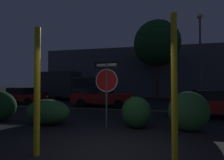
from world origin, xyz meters
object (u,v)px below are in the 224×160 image
(stop_sign, at_px, (107,81))
(tree_1, at_px, (157,43))
(passing_car_3, at_px, (218,104))
(hedge_bush_1, at_px, (48,112))
(hedge_bush_2, at_px, (136,112))
(passing_car_2, at_px, (102,97))
(yellow_pole_left, at_px, (37,91))
(hedge_bush_3, at_px, (189,111))
(street_lamp, at_px, (200,44))
(passing_car_1, at_px, (22,96))
(delivery_truck, at_px, (70,85))
(yellow_pole_right, at_px, (174,88))

(stop_sign, bearing_deg, tree_1, 84.11)
(passing_car_3, bearing_deg, hedge_bush_1, -65.16)
(hedge_bush_2, distance_m, passing_car_2, 6.60)
(hedge_bush_2, bearing_deg, yellow_pole_left, -123.85)
(passing_car_2, height_order, tree_1, tree_1)
(hedge_bush_3, xyz_separation_m, street_lamp, (2.75, 9.59, 4.39))
(passing_car_1, bearing_deg, stop_sign, 53.75)
(stop_sign, xyz_separation_m, hedge_bush_3, (2.87, 0.27, -1.07))
(passing_car_2, bearing_deg, tree_1, 144.62)
(passing_car_2, bearing_deg, yellow_pole_left, 4.39)
(stop_sign, bearing_deg, passing_car_1, 148.68)
(passing_car_1, height_order, street_lamp, street_lamp)
(hedge_bush_1, bearing_deg, stop_sign, -1.97)
(delivery_truck, bearing_deg, yellow_pole_left, 26.95)
(yellow_pole_left, distance_m, tree_1, 16.06)
(hedge_bush_3, relative_size, delivery_truck, 0.20)
(yellow_pole_left, relative_size, yellow_pole_right, 0.95)
(delivery_truck, height_order, street_lamp, street_lamp)
(stop_sign, bearing_deg, yellow_pole_left, -105.62)
(passing_car_3, bearing_deg, yellow_pole_right, -24.02)
(yellow_pole_right, bearing_deg, hedge_bush_3, 74.22)
(yellow_pole_right, distance_m, hedge_bush_2, 3.10)
(passing_car_3, xyz_separation_m, delivery_truck, (-11.44, 6.96, 0.88))
(hedge_bush_1, bearing_deg, passing_car_2, 85.26)
(hedge_bush_2, height_order, hedge_bush_3, hedge_bush_3)
(stop_sign, height_order, yellow_pole_right, yellow_pole_right)
(hedge_bush_2, distance_m, street_lamp, 11.50)
(yellow_pole_right, bearing_deg, passing_car_2, 115.37)
(yellow_pole_left, height_order, hedge_bush_2, yellow_pole_left)
(yellow_pole_left, height_order, hedge_bush_3, yellow_pole_left)
(passing_car_1, distance_m, passing_car_3, 14.23)
(hedge_bush_1, relative_size, passing_car_2, 0.43)
(hedge_bush_1, xyz_separation_m, tree_1, (4.60, 12.36, 5.37))
(yellow_pole_right, relative_size, hedge_bush_3, 2.26)
(passing_car_1, xyz_separation_m, passing_car_3, (13.89, -3.08, 0.01))
(hedge_bush_3, xyz_separation_m, delivery_truck, (-9.54, 10.01, 0.87))
(tree_1, bearing_deg, passing_car_3, -73.72)
(yellow_pole_left, distance_m, hedge_bush_1, 3.32)
(yellow_pole_right, xyz_separation_m, passing_car_3, (2.68, 5.77, -0.87))
(stop_sign, height_order, passing_car_1, stop_sign)
(passing_car_2, bearing_deg, delivery_truck, -133.68)
(stop_sign, distance_m, yellow_pole_right, 3.24)
(stop_sign, distance_m, passing_car_1, 11.19)
(stop_sign, bearing_deg, passing_car_2, 111.60)
(yellow_pole_left, xyz_separation_m, delivery_truck, (-5.73, 12.97, 0.08))
(stop_sign, xyz_separation_m, passing_car_1, (-9.12, 6.39, -1.09))
(yellow_pole_right, relative_size, passing_car_1, 0.75)
(yellow_pole_right, distance_m, hedge_bush_3, 2.96)
(stop_sign, xyz_separation_m, tree_1, (2.11, 12.45, 4.12))
(delivery_truck, xyz_separation_m, street_lamp, (12.29, -0.41, 3.52))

